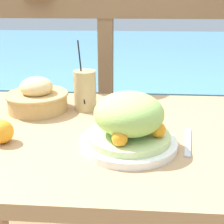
# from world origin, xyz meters

# --- Properties ---
(patio_table) EXTENTS (1.09, 0.74, 0.77)m
(patio_table) POSITION_xyz_m (0.00, 0.00, 0.66)
(patio_table) COLOR tan
(patio_table) RESTS_ON ground_plane
(railing_fence) EXTENTS (2.80, 0.08, 1.15)m
(railing_fence) POSITION_xyz_m (0.00, 0.64, 0.85)
(railing_fence) COLOR brown
(railing_fence) RESTS_ON ground_plane
(sea_backdrop) EXTENTS (12.00, 4.00, 0.55)m
(sea_backdrop) POSITION_xyz_m (0.00, 3.14, 0.27)
(sea_backdrop) COLOR teal
(sea_backdrop) RESTS_ON ground_plane
(salad_plate) EXTENTS (0.26, 0.26, 0.15)m
(salad_plate) POSITION_xyz_m (0.13, -0.10, 0.83)
(salad_plate) COLOR white
(salad_plate) RESTS_ON patio_table
(drink_glass) EXTENTS (0.08, 0.08, 0.24)m
(drink_glass) POSITION_xyz_m (-0.03, 0.18, 0.84)
(drink_glass) COLOR tan
(drink_glass) RESTS_ON patio_table
(bread_basket) EXTENTS (0.22, 0.22, 0.12)m
(bread_basket) POSITION_xyz_m (-0.20, 0.16, 0.82)
(bread_basket) COLOR tan
(bread_basket) RESTS_ON patio_table
(fork) EXTENTS (0.04, 0.18, 0.00)m
(fork) POSITION_xyz_m (0.29, -0.07, 0.77)
(fork) COLOR silver
(fork) RESTS_ON patio_table
(orange_near_basket) EXTENTS (0.07, 0.07, 0.07)m
(orange_near_basket) POSITION_xyz_m (-0.22, -0.11, 0.80)
(orange_near_basket) COLOR orange
(orange_near_basket) RESTS_ON patio_table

